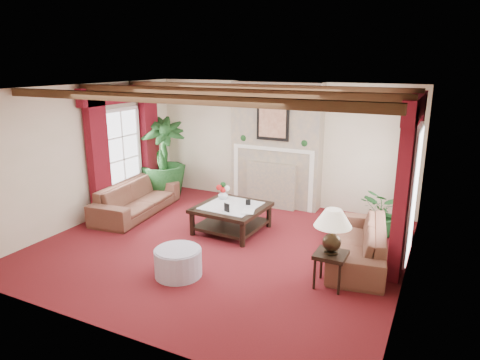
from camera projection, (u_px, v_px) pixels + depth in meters
The scene contains 23 objects.
floor at pixel (221, 246), 7.48m from camera, with size 6.00×6.00×0.00m, color #4B0D13.
ceiling at pixel (219, 88), 6.76m from camera, with size 6.00×6.00×0.00m, color white.
back_wall at pixel (279, 144), 9.50m from camera, with size 6.00×0.02×2.70m, color beige.
left_wall at pixel (86, 154), 8.39m from camera, with size 0.02×5.50×2.70m, color beige.
right_wall at pixel (412, 195), 5.84m from camera, with size 0.02×5.50×2.70m, color beige.
ceiling_beams at pixel (219, 92), 6.77m from camera, with size 6.00×3.00×0.12m, color #321D0F, non-canonical shape.
fireplace at pixel (278, 82), 8.96m from camera, with size 2.00×0.52×2.70m, color #9D8665, non-canonical shape.
french_door_left at pixel (119, 109), 9.04m from camera, with size 0.10×1.10×2.16m, color white, non-canonical shape.
french_door_right at pixel (421, 128), 6.51m from camera, with size 0.10×1.10×2.16m, color white, non-canonical shape.
curtains_left at pixel (122, 89), 8.88m from camera, with size 0.20×2.40×2.55m, color #520B13, non-canonical shape.
curtains_right at pixel (417, 100), 6.45m from camera, with size 0.20×2.40×2.55m, color #520B13, non-canonical shape.
sofa_left at pixel (136, 193), 8.97m from camera, with size 0.89×2.29×0.87m, color black.
sofa_right at pixel (358, 236), 6.83m from camera, with size 0.96×2.19×0.83m, color black.
potted_palm at pixel (164, 175), 10.07m from camera, with size 2.06×2.06×1.05m, color black.
small_plant at pixel (383, 218), 7.80m from camera, with size 1.20×1.19×0.69m, color black.
coffee_table at pixel (231, 218), 8.07m from camera, with size 1.22×1.22×0.50m, color black, non-canonical shape.
side_table at pixel (330, 270), 6.07m from camera, with size 0.44×0.44×0.51m, color black, non-canonical shape.
ottoman at pixel (178, 262), 6.39m from camera, with size 0.71×0.71×0.41m, color #968EA2.
table_lamp at pixel (332, 231), 5.91m from camera, with size 0.52×0.52×0.67m, color black, non-canonical shape.
flower_vase at pixel (223, 195), 8.37m from camera, with size 0.24×0.25×0.19m, color silver.
book at pixel (242, 204), 7.64m from camera, with size 0.21×0.09×0.30m, color black.
photo_frame_a at pixel (227, 208), 7.65m from camera, with size 0.12×0.02×0.17m, color black, non-canonical shape.
photo_frame_b at pixel (248, 203), 8.01m from camera, with size 0.09×0.02×0.12m, color black, non-canonical shape.
Camera 1 is at (3.35, -6.04, 3.10)m, focal length 32.00 mm.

